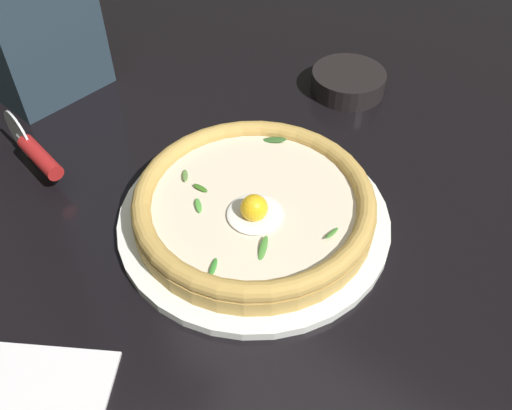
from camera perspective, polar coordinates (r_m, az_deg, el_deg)
ground_plane at (r=0.69m, az=-0.83°, el=-3.17°), size 2.40×2.40×0.03m
pizza_plate at (r=0.68m, az=0.00°, el=-1.52°), size 0.34×0.34×0.01m
pizza at (r=0.66m, az=-0.00°, el=0.01°), size 0.29×0.29×0.06m
side_bowl at (r=0.91m, az=9.60°, el=12.59°), size 0.12×0.12×0.03m
pizza_cutter at (r=0.79m, az=-22.17°, el=5.28°), size 0.14×0.04×0.07m
folded_napkin at (r=0.60m, az=-21.77°, el=-17.32°), size 0.17×0.15×0.01m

